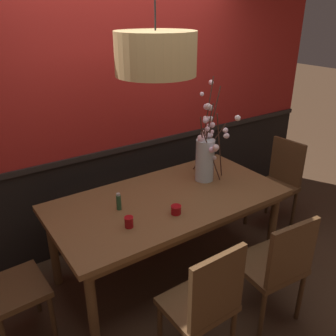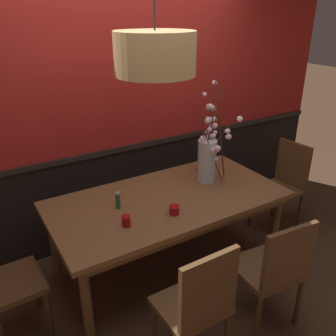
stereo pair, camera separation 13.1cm
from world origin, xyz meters
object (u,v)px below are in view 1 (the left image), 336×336
object	(u,v)px
dining_table	(168,206)
chair_head_west_end	(3,284)
chair_near_side_left	(205,302)
condiment_bottle	(119,202)
chair_far_side_left	(97,191)
chair_head_east_end	(278,181)
candle_holder_nearer_edge	(176,210)
chair_far_side_right	(147,175)
candle_holder_nearer_center	(129,222)
vase_with_blossoms	(206,155)
chair_near_side_right	(276,264)
pendant_lamp	(156,54)

from	to	relation	value
dining_table	chair_head_west_end	bearing A→B (deg)	-179.45
chair_near_side_left	condiment_bottle	distance (m)	1.00
chair_far_side_left	chair_head_east_end	bearing A→B (deg)	-27.94
dining_table	candle_holder_nearer_edge	bearing A→B (deg)	-110.80
chair_far_side_right	candle_holder_nearer_center	distance (m)	1.41
dining_table	chair_far_side_right	size ratio (longest dim) A/B	2.09
chair_head_west_end	chair_far_side_left	size ratio (longest dim) A/B	1.05
condiment_bottle	candle_holder_nearer_edge	bearing A→B (deg)	-42.81
candle_holder_nearer_edge	chair_far_side_left	bearing A→B (deg)	98.33
vase_with_blossoms	candle_holder_nearer_center	distance (m)	1.03
chair_near_side_right	vase_with_blossoms	world-z (taller)	vase_with_blossoms
dining_table	chair_far_side_right	xyz separation A→B (m)	(0.34, 0.90, -0.16)
chair_near_side_right	chair_far_side_left	distance (m)	1.89
chair_head_east_end	condiment_bottle	bearing A→B (deg)	178.34
chair_far_side_left	pendant_lamp	bearing A→B (deg)	-81.57
chair_far_side_right	candle_holder_nearer_edge	xyz separation A→B (m)	(-0.43, -1.15, 0.28)
dining_table	vase_with_blossoms	world-z (taller)	vase_with_blossoms
vase_with_blossoms	condiment_bottle	bearing A→B (deg)	-177.41
chair_near_side_left	candle_holder_nearer_center	bearing A→B (deg)	102.50
pendant_lamp	chair_near_side_left	bearing A→B (deg)	-103.31
chair_far_side_left	pendant_lamp	xyz separation A→B (m)	(0.14, -0.93, 1.42)
dining_table	candle_holder_nearer_center	world-z (taller)	candle_holder_nearer_center
chair_near_side_right	chair_far_side_left	world-z (taller)	chair_near_side_right
chair_far_side_left	vase_with_blossoms	size ratio (longest dim) A/B	0.98
chair_near_side_right	chair_head_west_end	bearing A→B (deg)	152.19
chair_near_side_left	chair_head_east_end	bearing A→B (deg)	27.12
chair_head_west_end	candle_holder_nearer_edge	distance (m)	1.30
chair_head_east_end	chair_head_west_end	world-z (taller)	chair_head_east_end
chair_head_east_end	chair_near_side_left	bearing A→B (deg)	-152.88
chair_near_side_right	candle_holder_nearer_center	distance (m)	1.11
chair_head_west_end	candle_holder_nearer_center	world-z (taller)	chair_head_west_end
dining_table	candle_holder_nearer_center	distance (m)	0.54
chair_near_side_left	chair_far_side_left	bearing A→B (deg)	87.93
vase_with_blossoms	candle_holder_nearer_edge	distance (m)	0.70
chair_far_side_right	pendant_lamp	xyz separation A→B (m)	(-0.46, -0.94, 1.41)
chair_head_east_end	dining_table	bearing A→B (deg)	-179.78
chair_far_side_right	chair_near_side_left	distance (m)	1.92
chair_head_west_end	chair_near_side_left	world-z (taller)	chair_near_side_left
chair_far_side_right	chair_head_west_end	distance (m)	1.92
dining_table	candle_holder_nearer_center	size ratio (longest dim) A/B	23.32
pendant_lamp	chair_head_west_end	bearing A→B (deg)	179.06
chair_far_side_left	pendant_lamp	size ratio (longest dim) A/B	0.80
candle_holder_nearer_center	candle_holder_nearer_edge	distance (m)	0.39
chair_near_side_left	candle_holder_nearer_center	size ratio (longest dim) A/B	11.32
chair_far_side_right	condiment_bottle	bearing A→B (deg)	-132.09
chair_far_side_right	candle_holder_nearer_center	bearing A→B (deg)	-126.41
chair_far_side_right	chair_far_side_left	size ratio (longest dim) A/B	1.04
chair_far_side_right	chair_head_east_end	distance (m)	1.41
chair_head_west_end	condiment_bottle	world-z (taller)	chair_head_west_end
dining_table	chair_near_side_left	size ratio (longest dim) A/B	2.06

